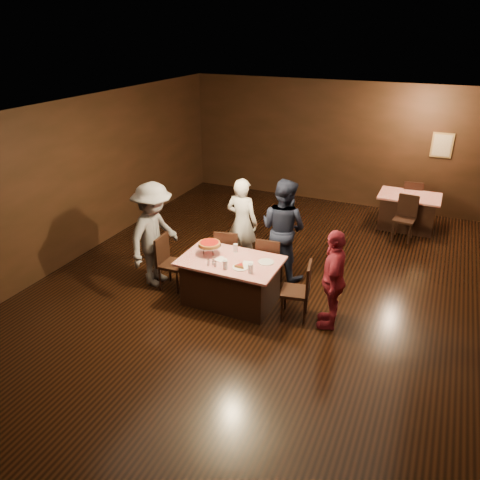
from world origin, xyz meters
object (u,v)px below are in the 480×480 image
object	(u,v)px
pizza_stand	(209,244)
glass_front_right	(250,268)
chair_far_right	(270,261)
glass_back	(235,248)
diner_red_shirt	(333,279)
diner_white_jacket	(242,223)
plate_empty	(266,262)
diner_navy_hoodie	(283,229)
back_table	(407,212)
chair_end_right	(295,290)
glass_front_left	(225,265)
main_table	(231,281)
chair_far_left	(228,253)
chair_end_left	(173,263)
chair_back_far	(411,199)
chair_back_near	(404,219)
diner_grey_knit	(154,235)

from	to	relation	value
pizza_stand	glass_front_right	world-z (taller)	pizza_stand
chair_far_right	glass_back	size ratio (longest dim) A/B	6.79
pizza_stand	diner_red_shirt	bearing A→B (deg)	-0.59
diner_white_jacket	glass_front_right	xyz separation A→B (m)	(0.82, -1.54, -0.01)
plate_empty	diner_navy_hoodie	bearing A→B (deg)	94.77
back_table	glass_back	bearing A→B (deg)	-119.76
pizza_stand	chair_end_right	bearing A→B (deg)	-1.91
glass_front_left	diner_white_jacket	bearing A→B (deg)	104.80
main_table	back_table	bearing A→B (deg)	62.46
chair_far_left	plate_empty	size ratio (longest dim) A/B	3.80
plate_empty	chair_end_left	bearing A→B (deg)	-174.81
diner_red_shirt	glass_front_left	xyz separation A→B (m)	(-1.61, -0.33, 0.05)
glass_front_right	chair_back_far	bearing A→B (deg)	70.63
diner_navy_hoodie	glass_front_right	xyz separation A→B (m)	(-0.01, -1.46, -0.07)
chair_end_right	pizza_stand	bearing A→B (deg)	-102.23
glass_front_right	chair_far_right	bearing A→B (deg)	92.86
chair_back_near	glass_front_left	xyz separation A→B (m)	(-2.25, -4.01, 0.37)
back_table	glass_back	size ratio (longest dim) A/B	9.29
diner_red_shirt	chair_far_right	bearing A→B (deg)	-129.99
chair_back_near	diner_navy_hoodie	bearing A→B (deg)	-120.73
chair_far_right	diner_grey_knit	bearing A→B (deg)	15.53
chair_back_near	glass_back	distance (m)	4.15
chair_back_far	diner_white_jacket	xyz separation A→B (m)	(-2.67, -3.72, 0.38)
chair_far_left	diner_white_jacket	world-z (taller)	diner_white_jacket
main_table	diner_navy_hoodie	xyz separation A→B (m)	(0.46, 1.21, 0.53)
diner_white_jacket	plate_empty	size ratio (longest dim) A/B	6.83
back_table	glass_front_right	bearing A→B (deg)	-111.65
diner_red_shirt	chair_far_left	bearing A→B (deg)	-119.46
chair_back_far	pizza_stand	size ratio (longest dim) A/B	2.50
chair_end_left	chair_back_near	distance (m)	5.03
pizza_stand	glass_front_left	bearing A→B (deg)	-37.87
chair_far_right	plate_empty	xyz separation A→B (m)	(0.15, -0.60, 0.30)
chair_back_far	pizza_stand	distance (m)	5.66
diner_white_jacket	glass_front_left	size ratio (longest dim) A/B	12.20
diner_navy_hoodie	diner_grey_knit	xyz separation A→B (m)	(-1.92, -1.17, 0.01)
pizza_stand	back_table	bearing A→B (deg)	58.23
diner_white_jacket	glass_front_left	world-z (taller)	diner_white_jacket
back_table	diner_navy_hoodie	size ratio (longest dim) A/B	0.71
back_table	diner_grey_knit	distance (m)	5.79
pizza_stand	glass_front_left	distance (m)	0.58
chair_back_near	glass_back	world-z (taller)	chair_back_near
diner_white_jacket	plate_empty	bearing A→B (deg)	132.61
diner_white_jacket	diner_red_shirt	distance (m)	2.39
pizza_stand	glass_front_right	bearing A→B (deg)	-19.44
back_table	chair_back_far	bearing A→B (deg)	90.00
chair_far_right	diner_red_shirt	distance (m)	1.48
chair_end_right	chair_back_near	size ratio (longest dim) A/B	1.00
diner_grey_knit	plate_empty	world-z (taller)	diner_grey_knit
chair_end_left	plate_empty	bearing A→B (deg)	-86.53
chair_back_near	glass_back	xyz separation A→B (m)	(-2.35, -3.41, 0.37)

